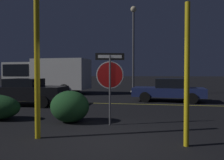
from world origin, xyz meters
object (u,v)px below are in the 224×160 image
hedge_bush_1 (70,106)px  street_lamp (133,37)px  yellow_pole_right (187,75)px  yellow_pole_left (37,68)px  delivery_truck (46,74)px  stop_sign (110,75)px  passing_car_1 (27,91)px  passing_car_2 (169,90)px

hedge_bush_1 → street_lamp: street_lamp is taller
yellow_pole_right → street_lamp: bearing=99.6°
yellow_pole_left → delivery_truck: size_ratio=0.51×
stop_sign → hedge_bush_1: bearing=159.0°
hedge_bush_1 → street_lamp: size_ratio=0.19×
passing_car_1 → street_lamp: street_lamp is taller
passing_car_1 → street_lamp: 9.17m
stop_sign → street_lamp: 10.64m
hedge_bush_1 → street_lamp: bearing=81.9°
stop_sign → yellow_pole_right: size_ratio=0.71×
street_lamp → yellow_pole_right: bearing=-80.4°
yellow_pole_left → yellow_pole_right: (3.64, -0.01, -0.16)m
hedge_bush_1 → passing_car_2: 7.36m
stop_sign → street_lamp: (0.03, 10.25, 2.87)m
yellow_pole_right → hedge_bush_1: 4.11m
stop_sign → delivery_truck: (-7.25, 10.16, -0.02)m
stop_sign → delivery_truck: delivery_truck is taller
passing_car_1 → passing_car_2: size_ratio=0.96×
yellow_pole_right → passing_car_1: size_ratio=0.78×
passing_car_2 → street_lamp: bearing=37.6°
hedge_bush_1 → delivery_truck: (-5.84, 9.99, 1.06)m
stop_sign → street_lamp: size_ratio=0.33×
stop_sign → yellow_pole_right: yellow_pole_right is taller
hedge_bush_1 → passing_car_1: passing_car_1 is taller
yellow_pole_right → hedge_bush_1: bearing=151.4°
hedge_bush_1 → delivery_truck: size_ratio=0.19×
delivery_truck → stop_sign: bearing=-141.4°
stop_sign → passing_car_2: bearing=55.8°
yellow_pole_right → passing_car_2: 8.26m
hedge_bush_1 → delivery_truck: 11.62m
yellow_pole_right → yellow_pole_left: bearing=179.8°
passing_car_2 → delivery_truck: size_ratio=0.61×
hedge_bush_1 → passing_car_2: bearing=58.9°
hedge_bush_1 → street_lamp: (1.44, 10.07, 3.95)m
yellow_pole_right → stop_sign: bearing=140.2°
yellow_pole_left → passing_car_1: 6.48m
yellow_pole_right → passing_car_1: 8.98m
stop_sign → hedge_bush_1: 1.78m
yellow_pole_left → street_lamp: bearing=82.4°
stop_sign → street_lamp: street_lamp is taller
yellow_pole_right → delivery_truck: yellow_pole_right is taller
delivery_truck → yellow_pole_right: bearing=-138.8°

